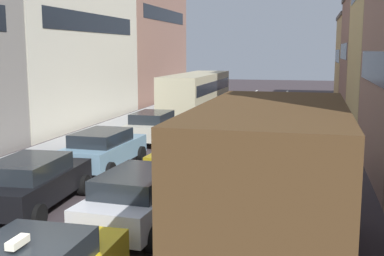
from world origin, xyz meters
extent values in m
cube|color=#A4A4A4|center=(-6.70, 20.00, 0.07)|extent=(2.60, 64.00, 0.14)
cube|color=silver|center=(-1.70, 20.00, 0.01)|extent=(0.16, 60.00, 0.01)
cube|color=silver|center=(1.70, 20.00, 0.01)|extent=(0.16, 60.00, 0.01)
cube|color=beige|center=(-12.00, 22.00, 5.54)|extent=(7.00, 14.57, 11.08)
cube|color=black|center=(-8.48, 22.00, 6.10)|extent=(0.02, 11.73, 1.10)
cube|color=#936B5B|center=(-12.00, 36.67, 6.85)|extent=(7.00, 14.57, 13.70)
cube|color=black|center=(-8.48, 36.67, 7.54)|extent=(0.02, 11.73, 1.10)
cube|color=tan|center=(9.90, 39.60, 3.62)|extent=(7.00, 8.70, 7.25)
cube|color=black|center=(6.38, 39.60, 3.99)|extent=(0.02, 7.04, 1.10)
cube|color=#66605B|center=(9.90, 39.60, 7.40)|extent=(7.20, 8.70, 0.30)
cube|color=black|center=(6.38, 30.80, 4.41)|extent=(0.02, 7.04, 1.10)
cube|color=black|center=(6.39, 13.20, 3.90)|extent=(0.02, 7.04, 1.10)
cube|color=#B7B29E|center=(3.71, 6.39, 1.43)|extent=(2.41, 2.41, 1.90)
cube|color=black|center=(3.72, 7.60, 1.81)|extent=(2.02, 0.04, 0.70)
cube|color=#51381E|center=(3.70, 2.63, 2.18)|extent=(2.43, 5.45, 2.80)
cube|color=white|center=(2.48, 2.63, 2.46)|extent=(0.04, 4.48, 0.90)
cylinder|color=black|center=(2.51, 6.47, 0.48)|extent=(0.30, 0.96, 0.96)
cylinder|color=black|center=(4.91, 6.46, 0.48)|extent=(0.30, 0.96, 0.96)
cube|color=#F2EACC|center=(0.05, 0.70, 1.60)|extent=(0.16, 0.44, 0.12)
cube|color=silver|center=(0.19, 5.84, 0.67)|extent=(2.06, 4.40, 0.70)
cube|color=#1E2328|center=(0.17, 5.64, 1.23)|extent=(1.73, 2.50, 0.52)
cylinder|color=black|center=(-0.64, 7.35, 0.32)|extent=(0.26, 0.65, 0.64)
cylinder|color=black|center=(1.19, 7.24, 0.32)|extent=(0.26, 0.65, 0.64)
cylinder|color=black|center=(-0.82, 4.43, 0.32)|extent=(0.26, 0.65, 0.64)
cylinder|color=black|center=(1.02, 4.32, 0.32)|extent=(0.26, 0.65, 0.64)
cube|color=black|center=(-3.32, 6.47, 0.67)|extent=(2.04, 4.39, 0.70)
cube|color=#1E2328|center=(-3.31, 6.27, 1.23)|extent=(1.72, 2.49, 0.52)
cylinder|color=black|center=(-4.32, 7.88, 0.32)|extent=(0.26, 0.65, 0.64)
cylinder|color=black|center=(-2.48, 7.99, 0.32)|extent=(0.26, 0.65, 0.64)
cylinder|color=black|center=(-2.32, 5.07, 0.32)|extent=(0.26, 0.65, 0.64)
cube|color=#B29319|center=(0.07, 11.29, 0.67)|extent=(2.08, 4.41, 0.70)
cube|color=#1E2328|center=(0.06, 11.09, 1.23)|extent=(1.74, 2.51, 0.52)
cylinder|color=black|center=(-0.75, 12.81, 0.32)|extent=(0.26, 0.65, 0.64)
cylinder|color=black|center=(1.08, 12.69, 0.32)|extent=(0.26, 0.65, 0.64)
cylinder|color=black|center=(-0.95, 9.90, 0.32)|extent=(0.26, 0.65, 0.64)
cylinder|color=black|center=(0.89, 9.77, 0.32)|extent=(0.26, 0.65, 0.64)
cube|color=#759EB7|center=(-3.29, 11.34, 0.67)|extent=(1.94, 4.36, 0.70)
cube|color=#1E2328|center=(-3.30, 11.14, 1.23)|extent=(1.66, 2.46, 0.52)
cylinder|color=black|center=(-4.16, 12.83, 0.32)|extent=(0.24, 0.65, 0.64)
cylinder|color=black|center=(-2.32, 12.77, 0.32)|extent=(0.24, 0.65, 0.64)
cylinder|color=black|center=(-4.26, 9.91, 0.32)|extent=(0.24, 0.65, 0.64)
cylinder|color=black|center=(-2.42, 9.84, 0.32)|extent=(0.24, 0.65, 0.64)
cube|color=#194C8C|center=(0.13, 16.64, 0.67)|extent=(1.92, 4.35, 0.70)
cube|color=#1E2328|center=(0.13, 16.44, 1.23)|extent=(1.65, 2.45, 0.52)
cylinder|color=black|center=(-0.83, 18.08, 0.32)|extent=(0.24, 0.65, 0.64)
cylinder|color=black|center=(1.01, 18.12, 0.32)|extent=(0.24, 0.65, 0.64)
cylinder|color=black|center=(-0.75, 15.15, 0.32)|extent=(0.24, 0.65, 0.64)
cylinder|color=black|center=(1.09, 15.20, 0.32)|extent=(0.24, 0.65, 0.64)
cube|color=beige|center=(-3.23, 17.14, 0.67)|extent=(1.82, 4.31, 0.70)
cube|color=#1E2328|center=(-3.23, 16.94, 1.23)|extent=(1.60, 2.42, 0.52)
cylinder|color=black|center=(-4.14, 18.61, 0.32)|extent=(0.22, 0.64, 0.64)
cylinder|color=black|center=(-2.30, 18.60, 0.32)|extent=(0.22, 0.64, 0.64)
cylinder|color=black|center=(-4.16, 15.69, 0.32)|extent=(0.22, 0.64, 0.64)
cylinder|color=black|center=(-2.32, 15.68, 0.32)|extent=(0.22, 0.64, 0.64)
cube|color=#19592D|center=(3.50, 10.36, 0.67)|extent=(1.82, 4.31, 0.70)
cube|color=#1E2328|center=(3.50, 10.16, 1.23)|extent=(1.60, 2.42, 0.52)
cylinder|color=black|center=(2.57, 11.81, 0.32)|extent=(0.22, 0.64, 0.64)
cylinder|color=black|center=(4.41, 11.82, 0.32)|extent=(0.22, 0.64, 0.64)
cylinder|color=black|center=(2.59, 8.89, 0.32)|extent=(0.22, 0.64, 0.64)
cylinder|color=black|center=(4.43, 8.90, 0.32)|extent=(0.22, 0.64, 0.64)
cube|color=#BFB793|center=(-3.38, 27.02, 1.70)|extent=(2.69, 10.54, 2.40)
cube|color=black|center=(-3.38, 27.02, 2.06)|extent=(2.71, 9.92, 0.70)
cylinder|color=black|center=(-4.56, 30.82, 0.50)|extent=(0.32, 1.01, 1.00)
cylinder|color=black|center=(-2.06, 30.77, 0.50)|extent=(0.32, 1.01, 1.00)
cylinder|color=black|center=(-4.68, 23.89, 0.50)|extent=(0.32, 1.01, 1.00)
cylinder|color=black|center=(-2.18, 23.84, 0.50)|extent=(0.32, 1.01, 1.00)
camera|label=1|loc=(4.31, -5.48, 4.48)|focal=45.51mm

